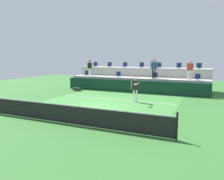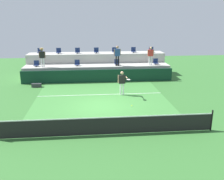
% 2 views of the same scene
% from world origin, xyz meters
% --- Properties ---
extents(ground_plane, '(40.00, 40.00, 0.00)m').
position_xyz_m(ground_plane, '(0.00, 0.00, 0.00)').
color(ground_plane, '#336B2D').
extents(court_inner_paint, '(9.00, 10.00, 0.01)m').
position_xyz_m(court_inner_paint, '(0.00, 1.00, 0.00)').
color(court_inner_paint, '#3D7F38').
rests_on(court_inner_paint, ground_plane).
extents(court_service_line, '(9.00, 0.06, 0.00)m').
position_xyz_m(court_service_line, '(0.00, 2.40, 0.01)').
color(court_service_line, white).
rests_on(court_service_line, ground_plane).
extents(tennis_net, '(10.48, 0.08, 1.07)m').
position_xyz_m(tennis_net, '(0.00, -4.00, 0.50)').
color(tennis_net, black).
rests_on(tennis_net, ground_plane).
extents(sponsor_backboard, '(13.00, 0.16, 1.10)m').
position_xyz_m(sponsor_backboard, '(0.00, 6.00, 0.55)').
color(sponsor_backboard, '#0F3323').
rests_on(sponsor_backboard, ground_plane).
extents(seating_tier_lower, '(13.00, 1.80, 1.25)m').
position_xyz_m(seating_tier_lower, '(0.00, 7.30, 0.62)').
color(seating_tier_lower, '#ADAAA3').
rests_on(seating_tier_lower, ground_plane).
extents(seating_tier_upper, '(13.00, 1.80, 2.10)m').
position_xyz_m(seating_tier_upper, '(0.00, 9.10, 1.05)').
color(seating_tier_upper, '#ADAAA3').
rests_on(seating_tier_upper, ground_plane).
extents(stadium_chair_lower_far_left, '(0.44, 0.40, 0.52)m').
position_xyz_m(stadium_chair_lower_far_left, '(-5.36, 7.23, 1.46)').
color(stadium_chair_lower_far_left, '#2D2D33').
rests_on(stadium_chair_lower_far_left, seating_tier_lower).
extents(stadium_chair_lower_left, '(0.44, 0.40, 0.52)m').
position_xyz_m(stadium_chair_lower_left, '(-1.81, 7.23, 1.46)').
color(stadium_chair_lower_left, '#2D2D33').
rests_on(stadium_chair_lower_left, seating_tier_lower).
extents(stadium_chair_lower_right, '(0.44, 0.40, 0.52)m').
position_xyz_m(stadium_chair_lower_right, '(1.77, 7.23, 1.46)').
color(stadium_chair_lower_right, '#2D2D33').
rests_on(stadium_chair_lower_right, seating_tier_lower).
extents(stadium_chair_lower_far_right, '(0.44, 0.40, 0.52)m').
position_xyz_m(stadium_chair_lower_far_right, '(5.36, 7.23, 1.46)').
color(stadium_chair_lower_far_right, '#2D2D33').
rests_on(stadium_chair_lower_far_right, seating_tier_lower).
extents(stadium_chair_upper_far_left, '(0.44, 0.40, 0.52)m').
position_xyz_m(stadium_chair_upper_far_left, '(-5.31, 9.03, 2.31)').
color(stadium_chair_upper_far_left, '#2D2D33').
rests_on(stadium_chair_upper_far_left, seating_tier_upper).
extents(stadium_chair_upper_left, '(0.44, 0.40, 0.52)m').
position_xyz_m(stadium_chair_upper_left, '(-3.58, 9.03, 2.31)').
color(stadium_chair_upper_left, '#2D2D33').
rests_on(stadium_chair_upper_left, seating_tier_upper).
extents(stadium_chair_upper_mid_left, '(0.44, 0.40, 0.52)m').
position_xyz_m(stadium_chair_upper_mid_left, '(-1.81, 9.03, 2.31)').
color(stadium_chair_upper_mid_left, '#2D2D33').
rests_on(stadium_chair_upper_mid_left, seating_tier_upper).
extents(stadium_chair_upper_center, '(0.44, 0.40, 0.52)m').
position_xyz_m(stadium_chair_upper_center, '(-0.02, 9.03, 2.31)').
color(stadium_chair_upper_center, '#2D2D33').
rests_on(stadium_chair_upper_center, seating_tier_upper).
extents(stadium_chair_upper_mid_right, '(0.44, 0.40, 0.52)m').
position_xyz_m(stadium_chair_upper_mid_right, '(1.73, 9.03, 2.31)').
color(stadium_chair_upper_mid_right, '#2D2D33').
rests_on(stadium_chair_upper_mid_right, seating_tier_upper).
extents(stadium_chair_upper_right, '(0.44, 0.40, 0.52)m').
position_xyz_m(stadium_chair_upper_right, '(3.60, 9.03, 2.31)').
color(stadium_chair_upper_right, '#2D2D33').
rests_on(stadium_chair_upper_right, seating_tier_upper).
extents(stadium_chair_upper_far_right, '(0.44, 0.40, 0.52)m').
position_xyz_m(stadium_chair_upper_far_right, '(5.36, 9.03, 2.31)').
color(stadium_chair_upper_far_right, '#2D2D33').
rests_on(stadium_chair_upper_far_right, seating_tier_upper).
extents(tennis_player, '(0.76, 1.20, 1.75)m').
position_xyz_m(tennis_player, '(1.57, 2.18, 1.07)').
color(tennis_player, white).
rests_on(tennis_player, ground_plane).
extents(spectator_with_hat, '(0.57, 0.43, 1.66)m').
position_xyz_m(spectator_with_hat, '(-4.74, 6.85, 2.26)').
color(spectator_with_hat, white).
rests_on(spectator_with_hat, seating_tier_lower).
extents(spectator_in_white, '(0.61, 0.27, 1.77)m').
position_xyz_m(spectator_in_white, '(1.75, 6.85, 2.33)').
color(spectator_in_white, black).
rests_on(spectator_in_white, seating_tier_lower).
extents(spectator_leaning_on_rail, '(0.58, 0.27, 1.65)m').
position_xyz_m(spectator_leaning_on_rail, '(4.75, 6.85, 2.24)').
color(spectator_leaning_on_rail, white).
rests_on(spectator_leaning_on_rail, seating_tier_lower).
extents(tennis_ball, '(0.07, 0.07, 0.07)m').
position_xyz_m(tennis_ball, '(1.57, -1.86, 0.65)').
color(tennis_ball, '#CCE033').
extents(equipment_bag, '(0.76, 0.28, 0.30)m').
position_xyz_m(equipment_bag, '(-5.02, 4.90, 0.15)').
color(equipment_bag, '#333338').
rests_on(equipment_bag, ground_plane).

